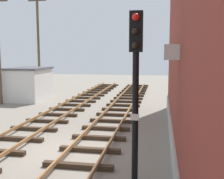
{
  "coord_description": "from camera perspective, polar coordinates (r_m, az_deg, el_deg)",
  "views": [
    {
      "loc": [
        3.73,
        -10.49,
        3.95
      ],
      "look_at": [
        0.42,
        8.17,
        1.48
      ],
      "focal_mm": 44.81,
      "sensor_mm": 36.0,
      "label": 1
    }
  ],
  "objects": [
    {
      "name": "utility_pole_far",
      "position": [
        28.67,
        -14.78,
        9.07
      ],
      "size": [
        1.8,
        0.24,
        9.39
      ],
      "color": "brown",
      "rests_on": "ground"
    },
    {
      "name": "parked_car_green",
      "position": [
        27.95,
        -21.57,
        0.65
      ],
      "size": [
        4.2,
        2.04,
        1.76
      ],
      "color": "#1E6B38",
      "rests_on": "ground"
    },
    {
      "name": "track_centre",
      "position": [
        12.86,
        -20.64,
        -10.33
      ],
      "size": [
        2.5,
        47.47,
        0.32
      ],
      "color": "#38281C",
      "rests_on": "ground"
    },
    {
      "name": "ground_plane",
      "position": [
        11.81,
        -9.17,
        -12.2
      ],
      "size": [
        80.0,
        80.0,
        0.0
      ],
      "primitive_type": "plane",
      "color": "gray"
    },
    {
      "name": "control_hut",
      "position": [
        24.56,
        -16.65,
        1.14
      ],
      "size": [
        3.0,
        3.8,
        2.76
      ],
      "color": "silver",
      "rests_on": "ground"
    },
    {
      "name": "track_near_building",
      "position": [
        11.5,
        -4.55,
        -11.99
      ],
      "size": [
        2.5,
        47.47,
        0.32
      ],
      "color": "#38281C",
      "rests_on": "ground"
    },
    {
      "name": "signal_mast",
      "position": [
        7.76,
        4.84,
        1.88
      ],
      "size": [
        0.36,
        0.4,
        5.08
      ],
      "color": "black",
      "rests_on": "ground"
    },
    {
      "name": "parked_car_black",
      "position": [
        35.04,
        -19.48,
        2.02
      ],
      "size": [
        4.2,
        2.04,
        1.76
      ],
      "color": "black",
      "rests_on": "ground"
    }
  ]
}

